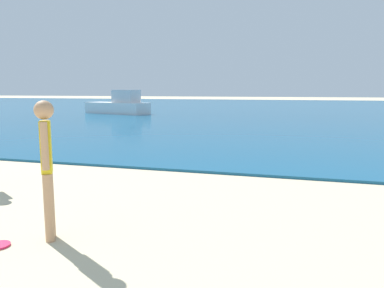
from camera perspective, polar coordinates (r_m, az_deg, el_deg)
water at (r=37.77m, az=14.48°, el=5.30°), size 160.00×60.00×0.06m
person_standing at (r=4.75m, az=-21.25°, el=-2.57°), size 0.25×0.34×1.68m
boat_near at (r=28.27m, az=-11.06°, el=5.79°), size 5.35×2.98×1.73m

